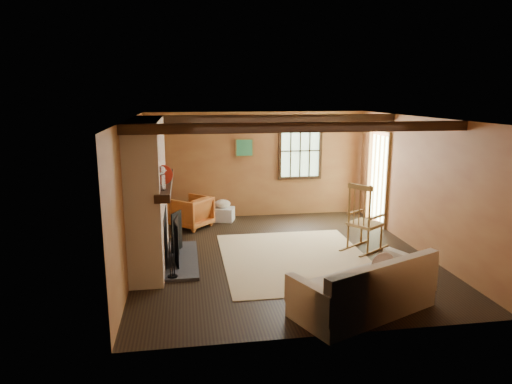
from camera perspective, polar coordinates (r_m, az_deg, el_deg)
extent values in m
plane|color=black|center=(8.13, 3.24, -7.91)|extent=(5.50, 5.50, 0.00)
cube|color=#986236|center=(10.46, 0.16, 3.44)|extent=(5.00, 0.02, 2.40)
cube|color=#986236|center=(5.23, 9.75, -5.71)|extent=(5.00, 0.02, 2.40)
cube|color=#986236|center=(7.68, -15.21, -0.21)|extent=(0.02, 5.50, 2.40)
cube|color=#986236|center=(8.68, 19.70, 0.89)|extent=(0.02, 5.50, 2.40)
cube|color=silver|center=(7.65, 3.46, 9.22)|extent=(5.00, 5.50, 0.02)
cube|color=#332111|center=(6.49, 5.73, 8.04)|extent=(5.00, 0.12, 0.14)
cube|color=#332111|center=(8.83, 1.77, 9.18)|extent=(5.00, 0.12, 0.14)
cube|color=#332111|center=(10.60, 5.56, 5.13)|extent=(1.02, 0.06, 1.32)
cube|color=#A4C899|center=(10.62, 5.52, 5.15)|extent=(0.90, 0.01, 1.20)
cube|color=#332111|center=(10.60, 5.54, 5.13)|extent=(0.90, 0.03, 0.02)
cube|color=olive|center=(10.20, 14.97, 1.65)|extent=(0.06, 1.00, 2.06)
cube|color=#A4C899|center=(10.21, 15.11, 1.65)|extent=(0.01, 0.80, 1.85)
cube|color=olive|center=(10.34, -1.46, 5.56)|extent=(0.42, 0.03, 0.42)
cube|color=#287A68|center=(10.32, -1.45, 5.55)|extent=(0.36, 0.01, 0.36)
cube|color=#A15E3E|center=(7.65, -13.35, -0.15)|extent=(0.50, 2.20, 2.40)
cube|color=black|center=(7.84, -12.57, -5.50)|extent=(0.38, 1.00, 0.85)
cube|color=#36363A|center=(7.96, -9.31, -8.33)|extent=(0.55, 1.80, 0.05)
cube|color=#332111|center=(7.61, -11.30, 1.02)|extent=(0.22, 2.30, 0.12)
cube|color=black|center=(7.53, -9.95, -6.49)|extent=(0.08, 0.35, 0.71)
cube|color=black|center=(7.88, -9.91, -5.64)|extent=(0.08, 0.35, 0.71)
cube|color=black|center=(8.23, -9.88, -4.87)|extent=(0.18, 0.33, 0.71)
cylinder|color=black|center=(7.20, -10.39, -10.32)|extent=(0.15, 0.15, 0.02)
cylinder|color=black|center=(7.07, -10.72, -8.14)|extent=(0.01, 0.01, 0.62)
cylinder|color=black|center=(7.10, -10.48, -8.06)|extent=(0.01, 0.01, 0.62)
cylinder|color=black|center=(7.12, -10.24, -7.97)|extent=(0.01, 0.01, 0.62)
cylinder|color=white|center=(6.80, -11.70, 1.19)|extent=(0.11, 0.11, 0.23)
sphere|color=white|center=(6.76, -11.76, 2.67)|extent=(0.13, 0.13, 0.13)
cylinder|color=red|center=(7.21, -11.56, 2.12)|extent=(0.31, 0.05, 0.31)
cube|color=black|center=(7.75, -11.37, 2.14)|extent=(0.24, 0.18, 0.12)
cylinder|color=#332111|center=(8.12, -11.26, 2.53)|extent=(0.08, 0.08, 0.11)
cylinder|color=#332111|center=(8.19, -11.25, 2.55)|extent=(0.08, 0.08, 0.09)
cube|color=#CCB188|center=(7.99, 4.96, -8.29)|extent=(2.50, 3.00, 0.01)
cube|color=tan|center=(8.52, 13.49, -3.91)|extent=(0.69, 0.70, 0.05)
cube|color=olive|center=(8.18, 12.91, 0.59)|extent=(0.32, 0.43, 0.09)
cylinder|color=olive|center=(8.66, 15.37, -5.38)|extent=(0.04, 0.04, 0.47)
cylinder|color=olive|center=(8.87, 13.03, -4.82)|extent=(0.04, 0.04, 0.47)
cylinder|color=olive|center=(8.31, 13.81, -6.03)|extent=(0.04, 0.04, 0.47)
cylinder|color=olive|center=(8.54, 11.42, -5.43)|extent=(0.04, 0.04, 0.47)
cylinder|color=olive|center=(8.14, 14.03, -1.98)|extent=(0.04, 0.04, 0.80)
cylinder|color=olive|center=(8.37, 11.60, -1.47)|extent=(0.04, 0.04, 0.80)
cylinder|color=olive|center=(8.21, 13.40, -1.99)|extent=(0.02, 0.02, 0.66)
cylinder|color=olive|center=(8.26, 12.79, -1.86)|extent=(0.02, 0.02, 0.66)
cylinder|color=olive|center=(8.32, 12.18, -1.74)|extent=(0.02, 0.02, 0.66)
cube|color=olive|center=(8.36, 14.88, -3.02)|extent=(0.39, 0.29, 0.03)
cube|color=olive|center=(8.60, 12.25, -2.45)|extent=(0.39, 0.29, 0.03)
cube|color=olive|center=(8.55, 14.53, -7.16)|extent=(0.77, 0.54, 0.03)
cube|color=olive|center=(8.77, 12.18, -6.55)|extent=(0.77, 0.54, 0.03)
cube|color=beige|center=(6.27, 13.16, -12.52)|extent=(2.06, 1.53, 0.41)
cube|color=beige|center=(5.93, 15.81, -10.89)|extent=(1.77, 0.89, 0.52)
cube|color=beige|center=(5.63, 6.73, -13.11)|extent=(0.46, 0.83, 0.38)
cube|color=beige|center=(6.82, 18.54, -9.05)|extent=(0.46, 0.83, 0.38)
ellipsoid|color=beige|center=(6.53, 15.61, -8.68)|extent=(0.36, 0.24, 0.34)
cylinder|color=brown|center=(10.43, -10.33, -3.17)|extent=(0.44, 0.13, 0.13)
cylinder|color=brown|center=(10.42, -9.55, -3.15)|extent=(0.44, 0.13, 0.13)
cylinder|color=brown|center=(10.42, -8.77, -3.12)|extent=(0.44, 0.13, 0.13)
cylinder|color=brown|center=(10.39, -10.35, -2.48)|extent=(0.44, 0.13, 0.13)
cylinder|color=brown|center=(10.39, -9.57, -2.45)|extent=(0.44, 0.13, 0.13)
cylinder|color=brown|center=(10.39, -8.79, -2.43)|extent=(0.44, 0.13, 0.13)
cube|color=white|center=(10.25, -4.22, -2.79)|extent=(0.59, 0.51, 0.30)
ellipsoid|color=beige|center=(10.19, -4.24, -1.47)|extent=(0.45, 0.41, 0.18)
imported|color=#BF6026|center=(9.79, -8.09, -2.48)|extent=(1.02, 1.02, 0.67)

